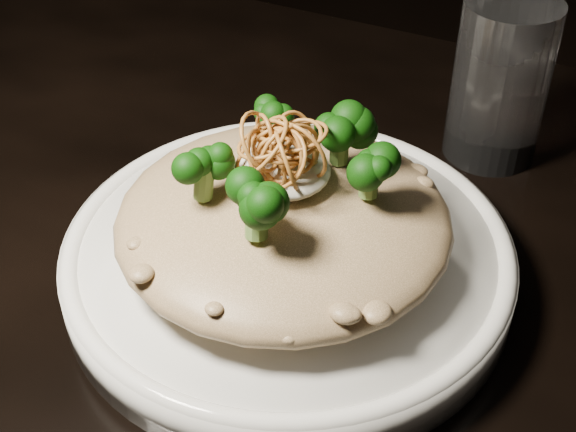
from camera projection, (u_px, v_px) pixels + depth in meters
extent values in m
cube|color=black|center=(308.00, 311.00, 0.56)|extent=(1.10, 0.80, 0.04)
cylinder|color=black|center=(105.00, 240.00, 1.19)|extent=(0.05, 0.05, 0.71)
cylinder|color=white|center=(288.00, 260.00, 0.55)|extent=(0.30, 0.30, 0.03)
ellipsoid|color=brown|center=(283.00, 220.00, 0.52)|extent=(0.22, 0.22, 0.05)
ellipsoid|color=white|center=(283.00, 171.00, 0.51)|extent=(0.06, 0.06, 0.02)
cylinder|color=white|center=(500.00, 82.00, 0.64)|extent=(0.10, 0.10, 0.13)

